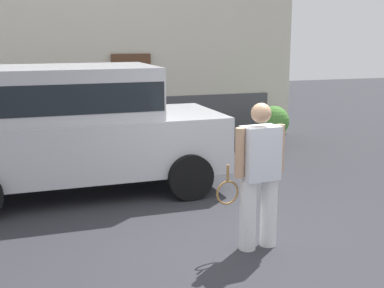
% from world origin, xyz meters
% --- Properties ---
extents(ground_plane, '(40.00, 40.00, 0.00)m').
position_xyz_m(ground_plane, '(0.00, 0.00, 0.00)').
color(ground_plane, '#2D2D33').
extents(house_frontage, '(8.13, 0.40, 3.58)m').
position_xyz_m(house_frontage, '(-0.00, 6.43, 1.69)').
color(house_frontage, beige).
rests_on(house_frontage, ground_plane).
extents(parked_suv, '(4.61, 2.19, 2.05)m').
position_xyz_m(parked_suv, '(-1.71, 2.89, 1.15)').
color(parked_suv, '#B7B7BC').
rests_on(parked_suv, ground_plane).
extents(tennis_player_man, '(0.91, 0.32, 1.77)m').
position_xyz_m(tennis_player_man, '(0.13, -0.10, 0.91)').
color(tennis_player_man, white).
rests_on(tennis_player_man, ground_plane).
extents(potted_plant_by_porch, '(0.70, 0.70, 0.92)m').
position_xyz_m(potted_plant_by_porch, '(3.07, 5.15, 0.51)').
color(potted_plant_by_porch, brown).
rests_on(potted_plant_by_porch, ground_plane).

